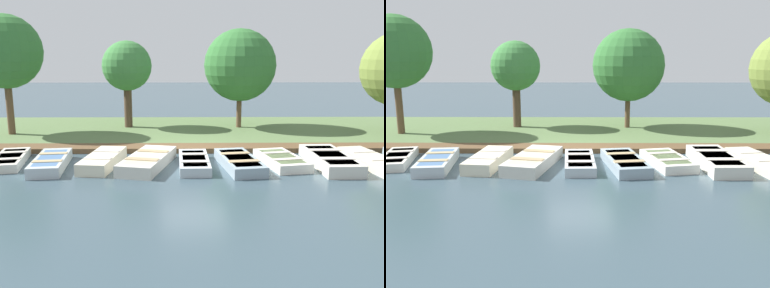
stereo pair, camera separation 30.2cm
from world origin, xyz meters
The scene contains 15 objects.
ground_plane centered at (0.00, 0.00, 0.00)m, with size 80.00×80.00×0.00m, color #384C56.
shore_bank centered at (-5.00, 0.00, 0.09)m, with size 8.00×24.00×0.18m.
dock_walkway centered at (-1.18, 0.00, 0.10)m, with size 1.08×21.21×0.20m.
rowboat_1 centered at (0.86, -6.63, 0.16)m, with size 2.84×1.45×0.33m.
rowboat_2 centered at (1.39, -5.01, 0.19)m, with size 3.02×1.36×0.39m.
rowboat_3 centered at (1.19, -3.25, 0.22)m, with size 2.97×1.31×0.43m.
rowboat_4 centered at (1.30, -1.65, 0.22)m, with size 3.44×1.93×0.44m.
rowboat_5 centered at (1.33, -0.03, 0.17)m, with size 2.84×1.11×0.35m.
rowboat_6 centered at (1.42, 1.55, 0.19)m, with size 3.14×1.58×0.38m.
rowboat_7 centered at (1.08, 3.09, 0.17)m, with size 2.80×1.68×0.34m.
rowboat_8 centered at (1.26, 4.77, 0.22)m, with size 3.41×1.33×0.44m.
rowboat_9 centered at (1.31, 6.22, 0.20)m, with size 3.14×1.42×0.41m.
park_tree_far_left centered at (-3.90, -8.45, 3.93)m, with size 3.33×3.33×5.62m.
park_tree_left centered at (-5.75, -3.25, 3.21)m, with size 2.46×2.46×4.49m.
park_tree_center centered at (-5.62, 2.36, 3.28)m, with size 3.56×3.56×5.07m.
Camera 2 is at (15.82, 0.02, 3.97)m, focal length 40.00 mm.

